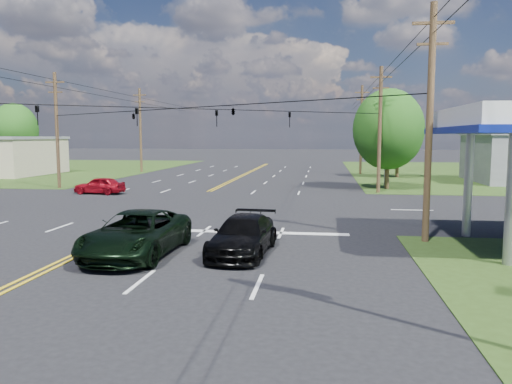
# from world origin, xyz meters

# --- Properties ---
(ground) EXTENTS (280.00, 280.00, 0.00)m
(ground) POSITION_xyz_m (0.00, 12.00, 0.00)
(ground) COLOR black
(ground) RESTS_ON ground
(stop_bar) EXTENTS (10.00, 0.50, 0.02)m
(stop_bar) POSITION_xyz_m (5.00, 4.00, 0.00)
(stop_bar) COLOR silver
(stop_bar) RESTS_ON ground
(pole_se) EXTENTS (1.60, 0.28, 9.50)m
(pole_se) POSITION_xyz_m (13.00, 3.00, 4.92)
(pole_se) COLOR #4A361F
(pole_se) RESTS_ON ground
(pole_nw) EXTENTS (1.60, 0.28, 9.50)m
(pole_nw) POSITION_xyz_m (-13.00, 21.00, 4.92)
(pole_nw) COLOR #4A361F
(pole_nw) RESTS_ON ground
(pole_ne) EXTENTS (1.60, 0.28, 9.50)m
(pole_ne) POSITION_xyz_m (13.00, 21.00, 4.92)
(pole_ne) COLOR #4A361F
(pole_ne) RESTS_ON ground
(pole_left_far) EXTENTS (1.60, 0.28, 10.00)m
(pole_left_far) POSITION_xyz_m (-13.00, 40.00, 5.17)
(pole_left_far) COLOR #4A361F
(pole_left_far) RESTS_ON ground
(pole_right_far) EXTENTS (1.60, 0.28, 10.00)m
(pole_right_far) POSITION_xyz_m (13.00, 40.00, 5.17)
(pole_right_far) COLOR #4A361F
(pole_right_far) RESTS_ON ground
(span_wire_signals) EXTENTS (26.00, 18.00, 1.13)m
(span_wire_signals) POSITION_xyz_m (0.00, 12.00, 6.00)
(span_wire_signals) COLOR black
(span_wire_signals) RESTS_ON ground
(power_lines) EXTENTS (26.04, 100.00, 0.64)m
(power_lines) POSITION_xyz_m (0.00, 10.00, 8.60)
(power_lines) COLOR black
(power_lines) RESTS_ON ground
(tree_right_a) EXTENTS (5.70, 5.70, 8.18)m
(tree_right_a) POSITION_xyz_m (14.00, 24.00, 4.87)
(tree_right_a) COLOR #4A361F
(tree_right_a) RESTS_ON ground
(tree_right_b) EXTENTS (4.94, 4.94, 7.09)m
(tree_right_b) POSITION_xyz_m (16.50, 36.00, 4.22)
(tree_right_b) COLOR #4A361F
(tree_right_b) RESTS_ON ground
(tree_far_l) EXTENTS (6.08, 6.08, 8.72)m
(tree_far_l) POSITION_xyz_m (-32.00, 44.00, 5.19)
(tree_far_l) COLOR #4A361F
(tree_far_l) RESTS_ON ground
(pickup_dkgreen) EXTENTS (2.81, 5.83, 1.60)m
(pickup_dkgreen) POSITION_xyz_m (2.18, -0.84, 0.80)
(pickup_dkgreen) COLOR black
(pickup_dkgreen) RESTS_ON ground
(suv_black) EXTENTS (2.28, 4.91, 1.39)m
(suv_black) POSITION_xyz_m (5.96, -0.10, 0.69)
(suv_black) COLOR black
(suv_black) RESTS_ON ground
(sedan_red) EXTENTS (3.87, 1.80, 1.28)m
(sedan_red) POSITION_xyz_m (-7.81, 17.50, 0.64)
(sedan_red) COLOR maroon
(sedan_red) RESTS_ON ground
(polesign_ne) EXTENTS (1.89, 1.02, 7.12)m
(polesign_ne) POSITION_xyz_m (14.17, 26.53, 5.42)
(polesign_ne) COLOR #A5A5AA
(polesign_ne) RESTS_ON ground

